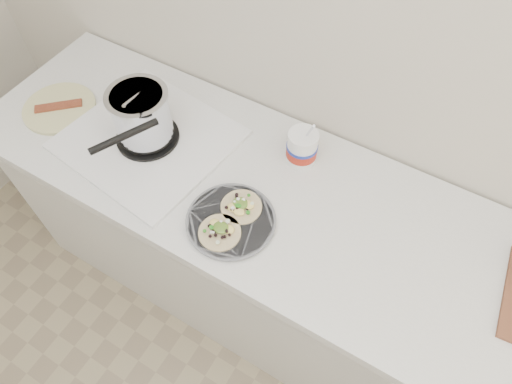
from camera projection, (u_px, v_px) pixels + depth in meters
The scene contains 5 objects.
counter at pixel (301, 270), 1.79m from camera, with size 2.44×0.66×0.90m.
stove at pixel (144, 124), 1.51m from camera, with size 0.59×0.55×0.25m.
taco_plate at pixel (231, 219), 1.38m from camera, with size 0.28×0.28×0.04m.
tub at pixel (303, 146), 1.48m from camera, with size 0.10×0.10×0.23m.
bacon_plate at pixel (59, 108), 1.66m from camera, with size 0.26×0.26×0.02m.
Camera 1 is at (0.24, 0.67, 2.10)m, focal length 32.00 mm.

